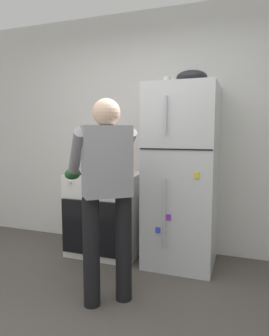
{
  "coord_description": "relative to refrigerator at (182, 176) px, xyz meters",
  "views": [
    {
      "loc": [
        1.02,
        -1.5,
        1.35
      ],
      "look_at": [
        -0.0,
        1.32,
        1.0
      ],
      "focal_mm": 32.9,
      "sensor_mm": 36.0,
      "label": 1
    }
  ],
  "objects": [
    {
      "name": "person_cook",
      "position": [
        -0.41,
        -0.93,
        0.05
      ],
      "size": [
        0.69,
        0.74,
        1.6
      ],
      "color": "black",
      "rests_on": "ground"
    },
    {
      "name": "mixing_bowl",
      "position": [
        0.08,
        0.0,
        0.97
      ],
      "size": [
        0.3,
        0.3,
        0.13
      ],
      "primitive_type": "ellipsoid",
      "color": "black",
      "rests_on": "refrigerator"
    },
    {
      "name": "refrigerator",
      "position": [
        0.0,
        0.0,
        0.0
      ],
      "size": [
        0.68,
        0.72,
        1.81
      ],
      "color": "silver",
      "rests_on": "ground"
    },
    {
      "name": "stove_range",
      "position": [
        -0.84,
        -0.01,
        -0.46
      ],
      "size": [
        0.76,
        0.67,
        0.9
      ],
      "color": "white",
      "rests_on": "ground"
    },
    {
      "name": "red_pot",
      "position": [
        -0.68,
        -0.05,
        0.06
      ],
      "size": [
        0.32,
        0.22,
        0.13
      ],
      "color": "red",
      "rests_on": "stove_range"
    },
    {
      "name": "kitchen_wall_back",
      "position": [
        -0.42,
        0.38,
        0.44
      ],
      "size": [
        6.0,
        0.1,
        2.7
      ],
      "primitive_type": "cube",
      "color": "silver",
      "rests_on": "ground"
    },
    {
      "name": "pepper_mill",
      "position": [
        -1.14,
        0.2,
        0.08
      ],
      "size": [
        0.05,
        0.05,
        0.17
      ],
      "primitive_type": "cylinder",
      "color": "brown",
      "rests_on": "stove_range"
    },
    {
      "name": "coffee_mug",
      "position": [
        -0.18,
        0.05,
        0.95
      ],
      "size": [
        0.11,
        0.08,
        0.1
      ],
      "color": "silver",
      "rests_on": "refrigerator"
    }
  ]
}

